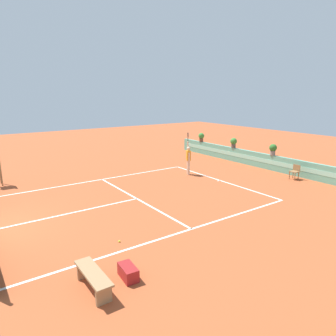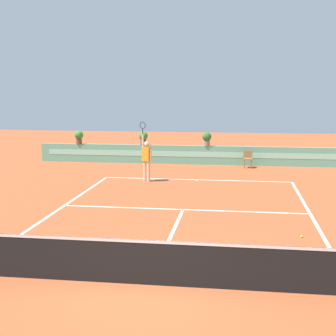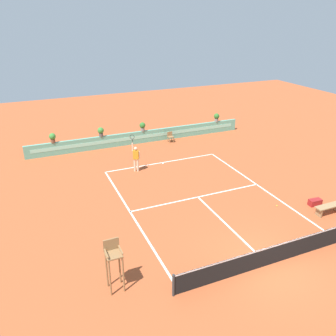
% 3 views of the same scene
% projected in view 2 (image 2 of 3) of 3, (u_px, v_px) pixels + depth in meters
% --- Properties ---
extents(ground_plane, '(60.00, 60.00, 0.00)m').
position_uv_depth(ground_plane, '(182.00, 213.00, 15.89)').
color(ground_plane, '#A84C28').
extents(court_lines, '(8.32, 11.94, 0.01)m').
position_uv_depth(court_lines, '(184.00, 207.00, 16.59)').
color(court_lines, white).
rests_on(court_lines, ground).
extents(net, '(8.92, 0.10, 1.00)m').
position_uv_depth(net, '(148.00, 261.00, 9.95)').
color(net, '#333333').
rests_on(net, ground).
extents(back_wall_barrier, '(18.00, 0.21, 1.00)m').
position_uv_depth(back_wall_barrier, '(204.00, 155.00, 25.97)').
color(back_wall_barrier, '#60A88E').
rests_on(back_wall_barrier, ground).
extents(ball_kid_chair, '(0.44, 0.44, 0.85)m').
position_uv_depth(ball_kid_chair, '(248.00, 158.00, 24.94)').
color(ball_kid_chair, olive).
rests_on(ball_kid_chair, ground).
extents(tennis_player, '(0.57, 0.35, 2.58)m').
position_uv_depth(tennis_player, '(147.00, 157.00, 21.14)').
color(tennis_player, beige).
rests_on(tennis_player, ground).
extents(tennis_ball_near_baseline, '(0.07, 0.07, 0.07)m').
position_uv_depth(tennis_ball_near_baseline, '(302.00, 236.00, 13.21)').
color(tennis_ball_near_baseline, '#CCE033').
rests_on(tennis_ball_near_baseline, ground).
extents(potted_plant_left, '(0.48, 0.48, 0.72)m').
position_uv_depth(potted_plant_left, '(143.00, 137.00, 26.28)').
color(potted_plant_left, '#514C47').
rests_on(potted_plant_left, back_wall_barrier).
extents(potted_plant_far_left, '(0.48, 0.48, 0.72)m').
position_uv_depth(potted_plant_far_left, '(79.00, 136.00, 26.78)').
color(potted_plant_far_left, brown).
rests_on(potted_plant_far_left, back_wall_barrier).
extents(potted_plant_centre, '(0.48, 0.48, 0.72)m').
position_uv_depth(potted_plant_centre, '(207.00, 138.00, 25.80)').
color(potted_plant_centre, gray).
rests_on(potted_plant_centre, back_wall_barrier).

